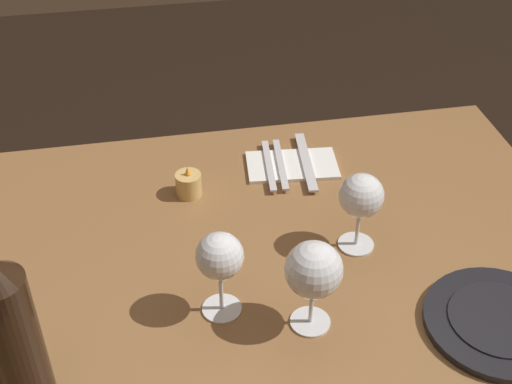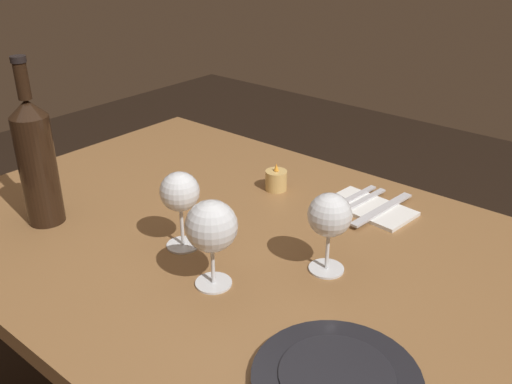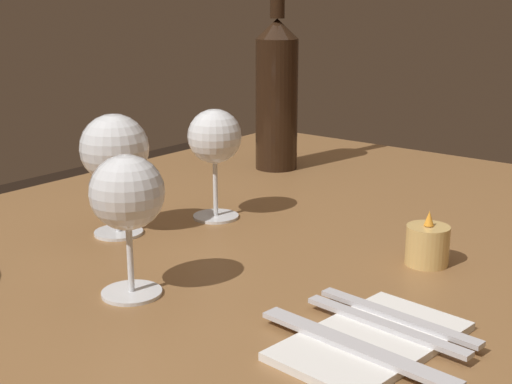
{
  "view_description": "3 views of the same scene",
  "coord_description": "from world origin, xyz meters",
  "px_view_note": "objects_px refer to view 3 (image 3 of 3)",
  "views": [
    {
      "loc": [
        -0.14,
        -0.89,
        1.6
      ],
      "look_at": [
        0.04,
        0.05,
        0.87
      ],
      "focal_mm": 49.05,
      "sensor_mm": 36.0,
      "label": 1
    },
    {
      "loc": [
        0.68,
        -0.74,
        1.33
      ],
      "look_at": [
        0.02,
        0.05,
        0.83
      ],
      "focal_mm": 39.79,
      "sensor_mm": 36.0,
      "label": 2
    },
    {
      "loc": [
        0.71,
        0.59,
        1.06
      ],
      "look_at": [
        -0.05,
        -0.02,
        0.79
      ],
      "focal_mm": 51.83,
      "sensor_mm": 36.0,
      "label": 3
    }
  ],
  "objects_px": {
    "table_knife": "(355,346)",
    "wine_bottle": "(277,92)",
    "votive_candle": "(427,246)",
    "folded_napkin": "(371,341)",
    "fork_inner": "(385,325)",
    "wine_glass_right": "(114,150)",
    "wine_glass_centre": "(215,139)",
    "wine_glass_left": "(127,196)",
    "fork_outer": "(397,316)"
  },
  "relations": [
    {
      "from": "folded_napkin",
      "to": "fork_outer",
      "type": "relative_size",
      "value": 1.11
    },
    {
      "from": "wine_glass_right",
      "to": "votive_candle",
      "type": "height_order",
      "value": "wine_glass_right"
    },
    {
      "from": "wine_glass_right",
      "to": "votive_candle",
      "type": "relative_size",
      "value": 2.45
    },
    {
      "from": "wine_glass_left",
      "to": "wine_bottle",
      "type": "relative_size",
      "value": 0.44
    },
    {
      "from": "wine_glass_left",
      "to": "table_knife",
      "type": "height_order",
      "value": "wine_glass_left"
    },
    {
      "from": "wine_glass_left",
      "to": "fork_outer",
      "type": "distance_m",
      "value": 0.3
    },
    {
      "from": "wine_bottle",
      "to": "votive_candle",
      "type": "bearing_deg",
      "value": 57.39
    },
    {
      "from": "wine_bottle",
      "to": "folded_napkin",
      "type": "relative_size",
      "value": 1.77
    },
    {
      "from": "folded_napkin",
      "to": "fork_outer",
      "type": "distance_m",
      "value": 0.05
    },
    {
      "from": "wine_glass_right",
      "to": "table_knife",
      "type": "xyz_separation_m",
      "value": [
        0.1,
        0.43,
        -0.11
      ]
    },
    {
      "from": "wine_glass_left",
      "to": "wine_glass_right",
      "type": "bearing_deg",
      "value": -127.48
    },
    {
      "from": "wine_glass_right",
      "to": "wine_bottle",
      "type": "distance_m",
      "value": 0.44
    },
    {
      "from": "wine_glass_left",
      "to": "votive_candle",
      "type": "height_order",
      "value": "wine_glass_left"
    },
    {
      "from": "folded_napkin",
      "to": "fork_outer",
      "type": "xyz_separation_m",
      "value": [
        -0.05,
        0.0,
        0.01
      ]
    },
    {
      "from": "votive_candle",
      "to": "fork_inner",
      "type": "bearing_deg",
      "value": 15.03
    },
    {
      "from": "wine_glass_centre",
      "to": "wine_bottle",
      "type": "bearing_deg",
      "value": -158.77
    },
    {
      "from": "wine_glass_left",
      "to": "wine_glass_centre",
      "type": "bearing_deg",
      "value": -156.97
    },
    {
      "from": "wine_glass_centre",
      "to": "fork_inner",
      "type": "distance_m",
      "value": 0.43
    },
    {
      "from": "votive_candle",
      "to": "table_knife",
      "type": "bearing_deg",
      "value": 11.89
    },
    {
      "from": "wine_glass_right",
      "to": "wine_glass_centre",
      "type": "distance_m",
      "value": 0.15
    },
    {
      "from": "wine_glass_centre",
      "to": "table_knife",
      "type": "distance_m",
      "value": 0.46
    },
    {
      "from": "wine_glass_left",
      "to": "table_knife",
      "type": "relative_size",
      "value": 0.74
    },
    {
      "from": "wine_glass_left",
      "to": "fork_outer",
      "type": "height_order",
      "value": "wine_glass_left"
    },
    {
      "from": "wine_glass_centre",
      "to": "votive_candle",
      "type": "xyz_separation_m",
      "value": [
        -0.02,
        0.32,
        -0.09
      ]
    },
    {
      "from": "wine_glass_centre",
      "to": "wine_bottle",
      "type": "distance_m",
      "value": 0.32
    },
    {
      "from": "folded_napkin",
      "to": "wine_bottle",
      "type": "bearing_deg",
      "value": -135.74
    },
    {
      "from": "wine_glass_right",
      "to": "folded_napkin",
      "type": "xyz_separation_m",
      "value": [
        0.07,
        0.43,
        -0.11
      ]
    },
    {
      "from": "table_knife",
      "to": "wine_bottle",
      "type": "bearing_deg",
      "value": -137.39
    },
    {
      "from": "wine_glass_right",
      "to": "wine_glass_centre",
      "type": "xyz_separation_m",
      "value": [
        -0.14,
        0.05,
        -0.0
      ]
    },
    {
      "from": "votive_candle",
      "to": "fork_inner",
      "type": "height_order",
      "value": "votive_candle"
    },
    {
      "from": "fork_inner",
      "to": "wine_bottle",
      "type": "bearing_deg",
      "value": -134.28
    },
    {
      "from": "wine_glass_right",
      "to": "folded_napkin",
      "type": "distance_m",
      "value": 0.45
    },
    {
      "from": "wine_glass_left",
      "to": "fork_outer",
      "type": "relative_size",
      "value": 0.86
    },
    {
      "from": "votive_candle",
      "to": "folded_napkin",
      "type": "distance_m",
      "value": 0.23
    },
    {
      "from": "votive_candle",
      "to": "wine_glass_left",
      "type": "bearing_deg",
      "value": -36.44
    },
    {
      "from": "folded_napkin",
      "to": "fork_inner",
      "type": "xyz_separation_m",
      "value": [
        -0.02,
        0.0,
        0.01
      ]
    },
    {
      "from": "folded_napkin",
      "to": "fork_inner",
      "type": "height_order",
      "value": "fork_inner"
    },
    {
      "from": "wine_bottle",
      "to": "votive_candle",
      "type": "xyz_separation_m",
      "value": [
        0.28,
        0.44,
        -0.12
      ]
    },
    {
      "from": "wine_bottle",
      "to": "fork_outer",
      "type": "distance_m",
      "value": 0.68
    },
    {
      "from": "wine_glass_left",
      "to": "wine_bottle",
      "type": "distance_m",
      "value": 0.61
    },
    {
      "from": "wine_glass_left",
      "to": "fork_inner",
      "type": "distance_m",
      "value": 0.29
    },
    {
      "from": "folded_napkin",
      "to": "table_knife",
      "type": "bearing_deg",
      "value": 0.0
    },
    {
      "from": "folded_napkin",
      "to": "table_knife",
      "type": "xyz_separation_m",
      "value": [
        0.03,
        0.0,
        0.01
      ]
    },
    {
      "from": "fork_inner",
      "to": "table_knife",
      "type": "height_order",
      "value": "same"
    },
    {
      "from": "fork_inner",
      "to": "table_knife",
      "type": "xyz_separation_m",
      "value": [
        0.06,
        0.0,
        0.0
      ]
    },
    {
      "from": "folded_napkin",
      "to": "wine_glass_left",
      "type": "bearing_deg",
      "value": -77.26
    },
    {
      "from": "wine_glass_left",
      "to": "wine_glass_right",
      "type": "distance_m",
      "value": 0.21
    },
    {
      "from": "wine_glass_right",
      "to": "votive_candle",
      "type": "xyz_separation_m",
      "value": [
        -0.16,
        0.38,
        -0.09
      ]
    },
    {
      "from": "fork_inner",
      "to": "fork_outer",
      "type": "bearing_deg",
      "value": 180.0
    },
    {
      "from": "wine_glass_left",
      "to": "fork_outer",
      "type": "bearing_deg",
      "value": 112.6
    }
  ]
}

